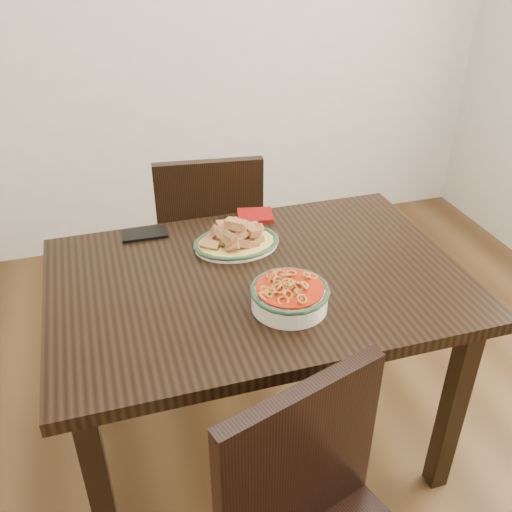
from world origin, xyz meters
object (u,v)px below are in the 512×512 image
object	(u,v)px
dining_table	(258,301)
chair_far	(209,237)
fish_plate	(236,235)
noodle_bowl	(290,294)
smartphone	(144,234)

from	to	relation	value
dining_table	chair_far	bearing A→B (deg)	90.09
fish_plate	dining_table	bearing A→B (deg)	-85.09
chair_far	noodle_bowl	world-z (taller)	chair_far
smartphone	chair_far	bearing A→B (deg)	51.25
chair_far	smartphone	size ratio (longest dim) A/B	5.89
fish_plate	noodle_bowl	world-z (taller)	fish_plate
noodle_bowl	dining_table	bearing A→B (deg)	102.85
chair_far	fish_plate	distance (m)	0.59
dining_table	noodle_bowl	size ratio (longest dim) A/B	5.59
dining_table	chair_far	xyz separation A→B (m)	(-0.00, 0.70, -0.16)
dining_table	smartphone	size ratio (longest dim) A/B	8.30
chair_far	fish_plate	world-z (taller)	chair_far
dining_table	chair_far	distance (m)	0.72
chair_far	smartphone	xyz separation A→B (m)	(-0.30, -0.35, 0.26)
dining_table	noodle_bowl	bearing A→B (deg)	-77.15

